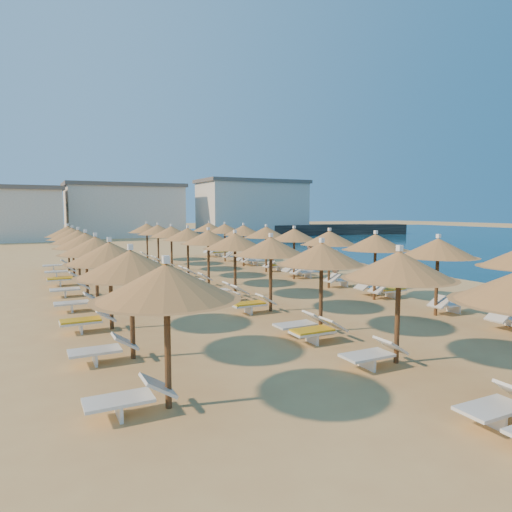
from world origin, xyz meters
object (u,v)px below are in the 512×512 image
jetty (310,230)px  beachgoer_b (310,257)px  beachgoer_a (335,265)px  parasol_row_east (329,239)px  parasol_row_west (235,242)px  beachgoer_c (271,254)px

jetty → beachgoer_b: bearing=-110.7°
beachgoer_a → beachgoer_b: 3.14m
beachgoer_b → parasol_row_east: bearing=-25.7°
jetty → parasol_row_east: (-25.41, -40.15, 1.57)m
jetty → parasol_row_east: parasol_row_east is taller
parasol_row_west → beachgoer_a: (6.66, 2.00, -1.53)m
parasol_row_west → parasol_row_east: bearing=0.0°
beachgoer_b → beachgoer_c: (-1.08, 2.80, -0.02)m
parasol_row_west → beachgoer_c: parasol_row_west is taller
parasol_row_east → beachgoer_b: parasol_row_east is taller
beachgoer_a → parasol_row_west: bearing=-57.2°
jetty → parasol_row_west: bearing=-114.3°
jetty → beachgoer_a: beachgoer_a is taller
jetty → beachgoer_c: 40.31m
parasol_row_east → beachgoer_c: (1.20, 7.91, -1.46)m
parasol_row_east → parasol_row_west: bearing=180.0°
jetty → parasol_row_east: 47.54m
parasol_row_west → beachgoer_c: 10.06m
jetty → beachgoer_a: (-23.58, -38.15, 0.04)m
parasol_row_east → beachgoer_a: 3.11m
beachgoer_c → parasol_row_west: bearing=-66.0°
parasol_row_west → beachgoer_b: bearing=35.7°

